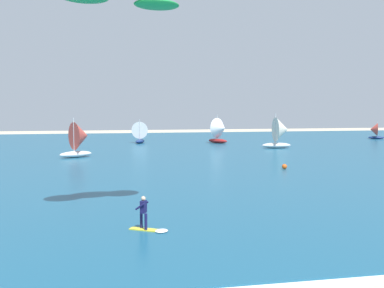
% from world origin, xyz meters
% --- Properties ---
extents(ocean, '(160.00, 90.00, 0.10)m').
position_xyz_m(ocean, '(0.00, 49.81, 0.05)').
color(ocean, navy).
rests_on(ocean, ground).
extents(shoreline_foam, '(90.29, 2.41, 0.01)m').
position_xyz_m(shoreline_foam, '(-0.34, 5.25, 0.01)').
color(shoreline_foam, white).
rests_on(shoreline_foam, ground).
extents(kitesurfer, '(1.98, 1.45, 1.67)m').
position_xyz_m(kitesurfer, '(-3.82, 11.84, 0.70)').
color(kitesurfer, yellow).
rests_on(kitesurfer, ocean).
extents(sailboat_outermost, '(4.46, 3.80, 5.18)m').
position_xyz_m(sailboat_outermost, '(19.27, 51.40, 2.47)').
color(sailboat_outermost, silver).
rests_on(sailboat_outermost, ocean).
extents(sailboat_trailing, '(3.08, 2.74, 3.44)m').
position_xyz_m(sailboat_trailing, '(44.44, 66.05, 1.68)').
color(sailboat_trailing, navy).
rests_on(sailboat_trailing, ocean).
extents(sailboat_near_shore, '(3.99, 4.31, 4.79)m').
position_xyz_m(sailboat_near_shore, '(12.63, 61.61, 2.29)').
color(sailboat_near_shore, maroon).
rests_on(sailboat_near_shore, ocean).
extents(sailboat_far_left, '(3.24, 3.64, 4.09)m').
position_xyz_m(sailboat_far_left, '(-0.58, 64.81, 1.97)').
color(sailboat_far_left, navy).
rests_on(sailboat_far_left, ocean).
extents(sailboat_mid_left, '(4.32, 3.84, 4.82)m').
position_xyz_m(sailboat_mid_left, '(-9.28, 44.87, 2.31)').
color(sailboat_mid_left, white).
rests_on(sailboat_mid_left, ocean).
extents(marker_buoy, '(0.51, 0.51, 0.51)m').
position_xyz_m(marker_buoy, '(11.11, 30.44, 0.35)').
color(marker_buoy, '#E55919').
rests_on(marker_buoy, ocean).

